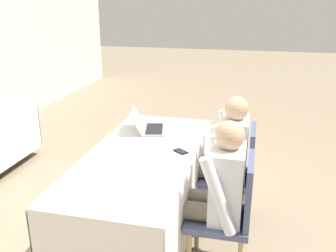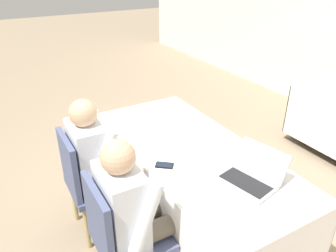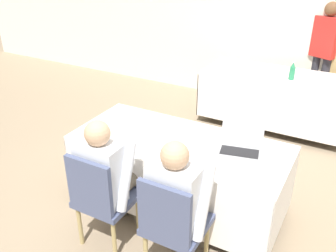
# 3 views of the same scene
# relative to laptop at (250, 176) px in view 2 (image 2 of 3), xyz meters

# --- Properties ---
(ground_plane) EXTENTS (24.00, 24.00, 0.00)m
(ground_plane) POSITION_rel_laptop_xyz_m (-0.53, -0.10, -0.77)
(ground_plane) COLOR gray
(conference_table_near) EXTENTS (1.94, 0.86, 0.73)m
(conference_table_near) POSITION_rel_laptop_xyz_m (-0.53, -0.10, -0.21)
(conference_table_near) COLOR white
(conference_table_near) RESTS_ON ground_plane
(laptop) EXTENTS (0.42, 0.39, 0.21)m
(laptop) POSITION_rel_laptop_xyz_m (0.00, 0.00, 0.00)
(laptop) COLOR #99999E
(laptop) RESTS_ON conference_table_near
(cell_phone) EXTENTS (0.13, 0.14, 0.01)m
(cell_phone) POSITION_rel_laptop_xyz_m (-0.43, -0.39, -0.04)
(cell_phone) COLOR black
(cell_phone) RESTS_ON conference_table_near
(paper_beside_laptop) EXTENTS (0.21, 0.30, 0.00)m
(paper_beside_laptop) POSITION_rel_laptop_xyz_m (0.14, -0.18, -0.04)
(paper_beside_laptop) COLOR white
(paper_beside_laptop) RESTS_ON conference_table_near
(chair_near_left) EXTENTS (0.44, 0.44, 0.90)m
(chair_near_left) POSITION_rel_laptop_xyz_m (-0.85, -0.83, -0.27)
(chair_near_left) COLOR tan
(chair_near_left) RESTS_ON ground_plane
(chair_near_right) EXTENTS (0.44, 0.44, 0.90)m
(chair_near_right) POSITION_rel_laptop_xyz_m (-0.20, -0.83, -0.27)
(chair_near_right) COLOR tan
(chair_near_right) RESTS_ON ground_plane
(person_checkered_shirt) EXTENTS (0.50, 0.52, 1.16)m
(person_checkered_shirt) POSITION_rel_laptop_xyz_m (-0.85, -0.73, -0.11)
(person_checkered_shirt) COLOR #665B4C
(person_checkered_shirt) RESTS_ON ground_plane
(person_white_shirt) EXTENTS (0.50, 0.52, 1.16)m
(person_white_shirt) POSITION_rel_laptop_xyz_m (-0.20, -0.73, -0.11)
(person_white_shirt) COLOR #665B4C
(person_white_shirt) RESTS_ON ground_plane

